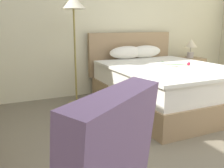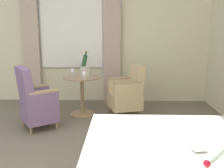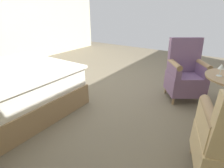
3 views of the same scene
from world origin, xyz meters
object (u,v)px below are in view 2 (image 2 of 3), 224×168
side_table_round (82,93)px  armchair_facing_bed (36,102)px  champagne_bucket (85,69)px  wine_glass_near_edge (84,73)px  wine_glass_near_bucket (73,70)px  armchair_by_window (127,93)px

side_table_round → armchair_facing_bed: (0.68, -0.65, 0.02)m
side_table_round → armchair_facing_bed: size_ratio=0.72×
champagne_bucket → wine_glass_near_edge: 0.25m
wine_glass_near_bucket → wine_glass_near_edge: size_ratio=1.05×
side_table_round → armchair_facing_bed: armchair_facing_bed is taller
wine_glass_near_edge → armchair_by_window: bearing=107.5°
side_table_round → wine_glass_near_edge: 0.46m
wine_glass_near_bucket → armchair_by_window: 1.11m
armchair_by_window → armchair_facing_bed: bearing=-63.7°
armchair_facing_bed → armchair_by_window: bearing=116.3°
wine_glass_near_edge → side_table_round: bearing=-160.2°
wine_glass_near_edge → armchair_facing_bed: armchair_facing_bed is taller
wine_glass_near_bucket → armchair_facing_bed: 1.00m
armchair_facing_bed → champagne_bucket: bearing=136.3°
wine_glass_near_edge → armchair_by_window: 0.90m
champagne_bucket → armchair_by_window: bearing=89.5°
champagne_bucket → wine_glass_near_edge: bearing=1.9°
wine_glass_near_bucket → side_table_round: bearing=61.3°
side_table_round → wine_glass_near_edge: size_ratio=5.01×
wine_glass_near_edge → armchair_facing_bed: 0.96m
wine_glass_near_bucket → armchair_by_window: (0.05, 1.02, -0.41)m
wine_glass_near_bucket → champagne_bucket: bearing=79.8°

